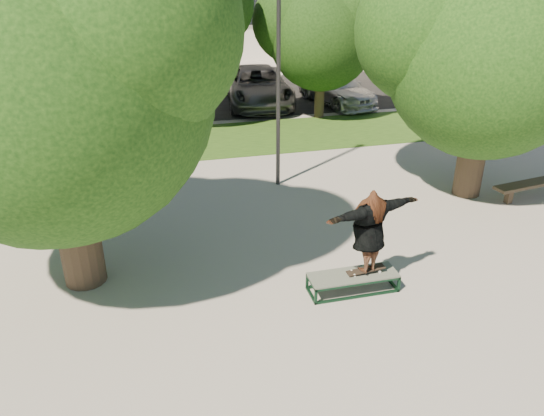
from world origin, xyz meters
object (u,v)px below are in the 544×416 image
object	(u,v)px
tree_left	(43,64)
car_silver_b	(336,88)
car_grey	(257,86)
car_dark	(92,85)
lamppost	(278,77)
car_silver_a	(74,91)
bench	(543,183)
tree_right	(486,45)
grind_box	(353,282)

from	to	relation	value
tree_left	car_silver_b	bearing A→B (deg)	50.32
car_grey	car_silver_b	world-z (taller)	car_grey
car_dark	car_silver_b	world-z (taller)	car_dark
tree_left	car_dark	xyz separation A→B (m)	(-0.46, 15.41, -3.66)
car_silver_b	lamppost	bearing A→B (deg)	-132.40
car_silver_a	car_dark	xyz separation A→B (m)	(0.74, 0.44, 0.11)
car_grey	car_silver_a	bearing A→B (deg)	173.05
car_silver_a	car_grey	distance (m)	8.19
tree_left	car_dark	distance (m)	15.84
bench	car_dark	distance (m)	19.03
lamppost	car_silver_b	distance (m)	10.16
tree_right	car_silver_a	distance (m)	17.61
tree_left	bench	size ratio (longest dim) A/B	2.19
tree_left	car_silver_b	distance (m)	16.55
car_silver_a	bench	bearing A→B (deg)	-52.47
tree_left	lamppost	distance (m)	6.70
tree_right	car_silver_b	xyz separation A→B (m)	(0.08, 10.42, -3.41)
lamppost	tree_left	bearing A→B (deg)	-143.58
tree_right	bench	xyz separation A→B (m)	(2.01, -0.77, -3.68)
car_silver_a	car_silver_b	bearing A→B (deg)	-19.34
bench	car_silver_a	xyz separation A→B (m)	(-13.42, 13.74, 0.23)
tree_left	grind_box	xyz separation A→B (m)	(5.34, -1.81, -4.23)
grind_box	bench	xyz separation A→B (m)	(6.89, 3.03, 0.22)
bench	tree_left	bearing A→B (deg)	177.44
car_dark	car_grey	xyz separation A→B (m)	(7.25, -2.27, 0.06)
tree_right	grind_box	xyz separation A→B (m)	(-4.87, -3.80, -3.90)
grind_box	car_silver_b	size ratio (longest dim) A/B	0.38
car_dark	car_grey	distance (m)	7.60
grind_box	car_silver_b	world-z (taller)	car_silver_b
grind_box	tree_left	bearing A→B (deg)	161.28
lamppost	bench	distance (m)	7.92
tree_left	lamppost	world-z (taller)	tree_left
car_grey	car_silver_b	bearing A→B (deg)	-5.95
car_grey	car_silver_b	xyz separation A→B (m)	(3.50, -0.73, -0.13)
grind_box	tree_right	bearing A→B (deg)	37.93
car_dark	car_grey	bearing A→B (deg)	-16.98
car_silver_a	car_dark	size ratio (longest dim) A/B	0.83
bench	car_grey	bearing A→B (deg)	106.23
car_dark	lamppost	bearing A→B (deg)	-63.06
car_silver_b	tree_left	bearing A→B (deg)	-141.62
lamppost	car_dark	size ratio (longest dim) A/B	1.33
tree_right	car_silver_a	world-z (taller)	tree_right
grind_box	car_grey	world-z (taller)	car_grey
tree_right	grind_box	distance (m)	7.31
tree_right	lamppost	distance (m)	5.36
tree_right	car_silver_b	world-z (taller)	tree_right
car_silver_a	car_grey	size ratio (longest dim) A/B	0.65
lamppost	car_silver_b	size ratio (longest dim) A/B	1.29
tree_right	bench	size ratio (longest dim) A/B	2.00
tree_left	tree_right	size ratio (longest dim) A/B	1.09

